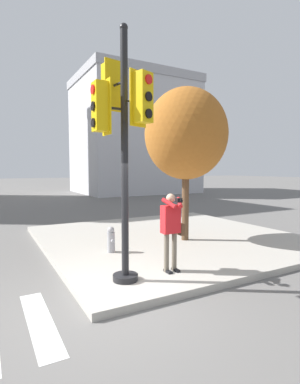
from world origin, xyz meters
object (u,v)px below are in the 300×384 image
(person_photographer, at_px, (171,225))
(street_tree, at_px, (186,134))
(fire_hydrant, at_px, (111,240))
(traffic_signal_pole, at_px, (120,128))

(person_photographer, xyz_separation_m, street_tree, (1.98, 2.25, 2.29))
(person_photographer, xyz_separation_m, fire_hydrant, (-0.60, 2.06, -0.68))
(traffic_signal_pole, height_order, street_tree, traffic_signal_pole)
(traffic_signal_pole, relative_size, fire_hydrant, 7.17)
(traffic_signal_pole, xyz_separation_m, person_photographer, (1.19, 0.01, -2.01))
(traffic_signal_pole, bearing_deg, person_photographer, 0.40)
(traffic_signal_pole, relative_size, street_tree, 1.05)
(traffic_signal_pole, height_order, person_photographer, traffic_signal_pole)
(street_tree, bearing_deg, traffic_signal_pole, -144.50)
(street_tree, height_order, fire_hydrant, street_tree)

